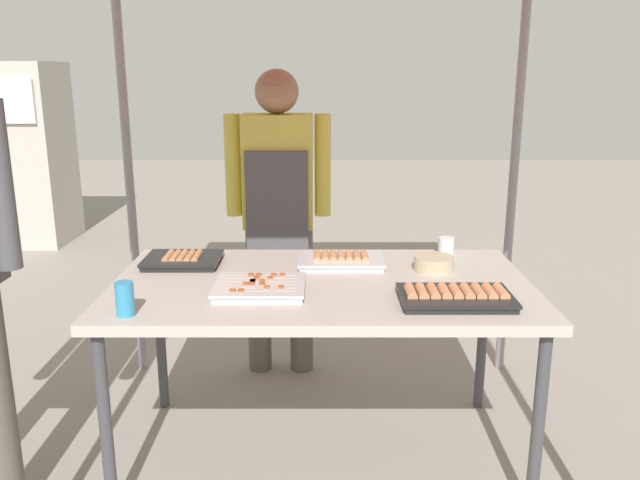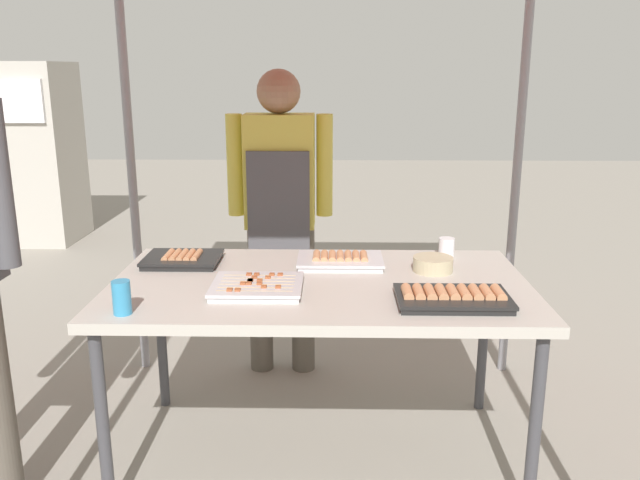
# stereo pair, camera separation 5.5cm
# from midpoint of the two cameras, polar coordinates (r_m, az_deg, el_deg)

# --- Properties ---
(ground_plane) EXTENTS (18.00, 18.00, 0.00)m
(ground_plane) POSITION_cam_midpoint_polar(r_m,az_deg,el_deg) (2.82, 0.57, -18.26)
(ground_plane) COLOR gray
(stall_table) EXTENTS (1.60, 0.90, 0.75)m
(stall_table) POSITION_cam_midpoint_polar(r_m,az_deg,el_deg) (2.51, 0.61, -4.78)
(stall_table) COLOR #B7B2A8
(stall_table) RESTS_ON ground
(tray_grilled_sausages) EXTENTS (0.35, 0.24, 0.05)m
(tray_grilled_sausages) POSITION_cam_midpoint_polar(r_m,az_deg,el_deg) (2.69, 2.38, -1.79)
(tray_grilled_sausages) COLOR silver
(tray_grilled_sausages) RESTS_ON stall_table
(tray_meat_skewers) EXTENTS (0.33, 0.28, 0.04)m
(tray_meat_skewers) POSITION_cam_midpoint_polar(r_m,az_deg,el_deg) (2.38, -4.90, -4.12)
(tray_meat_skewers) COLOR silver
(tray_meat_skewers) RESTS_ON stall_table
(tray_pork_links) EXTENTS (0.39, 0.25, 0.06)m
(tray_pork_links) POSITION_cam_midpoint_polar(r_m,az_deg,el_deg) (2.30, 12.29, -4.96)
(tray_pork_links) COLOR black
(tray_pork_links) RESTS_ON stall_table
(tray_spring_rolls) EXTENTS (0.31, 0.25, 0.05)m
(tray_spring_rolls) POSITION_cam_midpoint_polar(r_m,az_deg,el_deg) (2.76, -11.47, -1.65)
(tray_spring_rolls) COLOR black
(tray_spring_rolls) RESTS_ON stall_table
(condiment_bowl) EXTENTS (0.16, 0.16, 0.06)m
(condiment_bowl) POSITION_cam_midpoint_polar(r_m,az_deg,el_deg) (2.65, 10.51, -2.10)
(condiment_bowl) COLOR #BFB28C
(condiment_bowl) RESTS_ON stall_table
(drink_cup_near_edge) EXTENTS (0.06, 0.06, 0.11)m
(drink_cup_near_edge) POSITION_cam_midpoint_polar(r_m,az_deg,el_deg) (2.23, -16.41, -4.89)
(drink_cup_near_edge) COLOR #338CBF
(drink_cup_near_edge) RESTS_ON stall_table
(drink_cup_by_wok) EXTENTS (0.07, 0.07, 0.08)m
(drink_cup_by_wok) POSITION_cam_midpoint_polar(r_m,az_deg,el_deg) (2.86, 11.63, -0.65)
(drink_cup_by_wok) COLOR white
(drink_cup_by_wok) RESTS_ON stall_table
(vendor_woman) EXTENTS (0.52, 0.23, 1.54)m
(vendor_woman) POSITION_cam_midpoint_polar(r_m,az_deg,el_deg) (3.22, -3.04, 3.50)
(vendor_woman) COLOR #595147
(vendor_woman) RESTS_ON ground
(neighbor_stall_left) EXTENTS (1.09, 0.73, 1.61)m
(neighbor_stall_left) POSITION_cam_midpoint_polar(r_m,az_deg,el_deg) (6.52, -25.24, 6.96)
(neighbor_stall_left) COLOR #B7B2A8
(neighbor_stall_left) RESTS_ON ground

